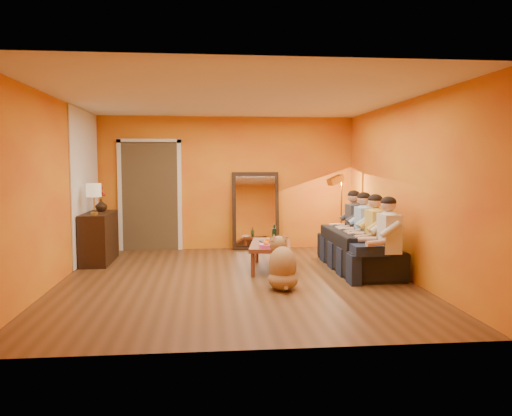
{
  "coord_description": "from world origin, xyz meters",
  "views": [
    {
      "loc": [
        -0.4,
        -7.09,
        1.67
      ],
      "look_at": [
        0.35,
        0.5,
        1.0
      ],
      "focal_mm": 35.0,
      "sensor_mm": 36.0,
      "label": 1
    }
  ],
  "objects": [
    {
      "name": "book_mid",
      "position": [
        0.43,
        0.49,
        0.45
      ],
      "size": [
        0.23,
        0.28,
        0.02
      ],
      "primitive_type": "imported",
      "rotation": [
        0.0,
        0.0,
        -0.25
      ],
      "color": "#B32714",
      "rests_on": "book_lower"
    },
    {
      "name": "person_mid_left",
      "position": [
        2.13,
        0.14,
        0.61
      ],
      "size": [
        0.7,
        0.44,
        1.22
      ],
      "primitive_type": null,
      "color": "gold",
      "rests_on": "sofa"
    },
    {
      "name": "person_far_left",
      "position": [
        2.13,
        -0.41,
        0.61
      ],
      "size": [
        0.7,
        0.44,
        1.22
      ],
      "primitive_type": null,
      "color": "beige",
      "rests_on": "sofa"
    },
    {
      "name": "mirror_frame",
      "position": [
        0.55,
        2.63,
        0.76
      ],
      "size": [
        0.92,
        0.27,
        1.51
      ],
      "primitive_type": "cube",
      "rotation": [
        -0.14,
        0.0,
        0.0
      ],
      "color": "black",
      "rests_on": "floor"
    },
    {
      "name": "vase",
      "position": [
        -2.24,
        1.8,
        0.96
      ],
      "size": [
        0.2,
        0.2,
        0.21
      ],
      "primitive_type": "imported",
      "color": "black",
      "rests_on": "sideboard"
    },
    {
      "name": "door_jamb_left",
      "position": [
        -2.07,
        2.71,
        1.05
      ],
      "size": [
        0.08,
        0.06,
        2.2
      ],
      "primitive_type": "cube",
      "color": "white",
      "rests_on": "wall_back"
    },
    {
      "name": "book_upper",
      "position": [
        0.42,
        0.47,
        0.47
      ],
      "size": [
        0.22,
        0.27,
        0.02
      ],
      "primitive_type": "imported",
      "rotation": [
        0.0,
        0.0,
        0.14
      ],
      "color": "black",
      "rests_on": "book_mid"
    },
    {
      "name": "fruit_bowl",
      "position": [
        0.5,
        0.23,
        0.5
      ],
      "size": [
        0.26,
        0.26,
        0.16
      ],
      "primitive_type": null,
      "color": "#E751AD",
      "rests_on": "coffee_table"
    },
    {
      "name": "room_shell",
      "position": [
        0.0,
        0.37,
        1.3
      ],
      "size": [
        5.0,
        5.5,
        2.6
      ],
      "color": "brown",
      "rests_on": "ground"
    },
    {
      "name": "door_header",
      "position": [
        -1.5,
        2.71,
        2.12
      ],
      "size": [
        1.22,
        0.06,
        0.08
      ],
      "primitive_type": "cube",
      "color": "white",
      "rests_on": "wall_back"
    },
    {
      "name": "wine_bottle",
      "position": [
        0.65,
        0.63,
        0.58
      ],
      "size": [
        0.07,
        0.07,
        0.31
      ],
      "primitive_type": "cylinder",
      "color": "black",
      "rests_on": "coffee_table"
    },
    {
      "name": "white_accent",
      "position": [
        -2.48,
        1.75,
        1.3
      ],
      "size": [
        0.02,
        1.9,
        2.58
      ],
      "primitive_type": "cube",
      "color": "white",
      "rests_on": "wall_left"
    },
    {
      "name": "door_jamb_right",
      "position": [
        -0.93,
        2.71,
        1.05
      ],
      "size": [
        0.08,
        0.06,
        2.2
      ],
      "primitive_type": "cube",
      "color": "white",
      "rests_on": "wall_back"
    },
    {
      "name": "dog",
      "position": [
        0.6,
        -0.56,
        0.36
      ],
      "size": [
        0.48,
        0.67,
        0.73
      ],
      "primitive_type": null,
      "rotation": [
        0.0,
        0.0,
        -0.14
      ],
      "color": "#9B7046",
      "rests_on": "floor"
    },
    {
      "name": "mirror_glass",
      "position": [
        0.55,
        2.59,
        0.76
      ],
      "size": [
        0.78,
        0.21,
        1.35
      ],
      "primitive_type": "cube",
      "rotation": [
        -0.14,
        0.0,
        0.0
      ],
      "color": "white",
      "rests_on": "mirror_frame"
    },
    {
      "name": "doorway_recess",
      "position": [
        -1.5,
        2.83,
        1.05
      ],
      "size": [
        1.06,
        0.3,
        2.1
      ],
      "primitive_type": "cube",
      "color": "#3F2D19",
      "rests_on": "floor"
    },
    {
      "name": "tumbler",
      "position": [
        0.72,
        0.8,
        0.46
      ],
      "size": [
        0.09,
        0.09,
        0.08
      ],
      "primitive_type": "imported",
      "rotation": [
        0.0,
        0.0,
        0.0
      ],
      "color": "#B27F3F",
      "rests_on": "coffee_table"
    },
    {
      "name": "coffee_table",
      "position": [
        0.6,
        0.68,
        0.21
      ],
      "size": [
        0.8,
        1.3,
        0.42
      ],
      "primitive_type": null,
      "rotation": [
        0.0,
        0.0,
        -0.15
      ],
      "color": "brown",
      "rests_on": "floor"
    },
    {
      "name": "person_far_right",
      "position": [
        2.13,
        1.24,
        0.61
      ],
      "size": [
        0.7,
        0.44,
        1.22
      ],
      "primitive_type": null,
      "color": "#343338",
      "rests_on": "sofa"
    },
    {
      "name": "sideboard",
      "position": [
        -2.24,
        1.55,
        0.42
      ],
      "size": [
        0.44,
        1.18,
        0.85
      ],
      "primitive_type": "cube",
      "color": "black",
      "rests_on": "floor"
    },
    {
      "name": "sofa",
      "position": [
        2.0,
        0.59,
        0.31
      ],
      "size": [
        2.16,
        0.84,
        0.63
      ],
      "primitive_type": "imported",
      "rotation": [
        0.0,
        0.0,
        1.57
      ],
      "color": "black",
      "rests_on": "floor"
    },
    {
      "name": "flowers",
      "position": [
        -2.24,
        1.8,
        1.19
      ],
      "size": [
        0.17,
        0.17,
        0.45
      ],
      "primitive_type": null,
      "color": "#B32714",
      "rests_on": "vase"
    },
    {
      "name": "floor_lamp",
      "position": [
        2.1,
        1.97,
        0.72
      ],
      "size": [
        0.36,
        0.32,
        1.44
      ],
      "primitive_type": null,
      "rotation": [
        0.0,
        0.0,
        0.29
      ],
      "color": "gold",
      "rests_on": "floor"
    },
    {
      "name": "book_lower",
      "position": [
        0.42,
        0.48,
        0.43
      ],
      "size": [
        0.18,
        0.23,
        0.02
      ],
      "primitive_type": "imported",
      "rotation": [
        0.0,
        0.0,
        -0.06
      ],
      "color": "black",
      "rests_on": "coffee_table"
    },
    {
      "name": "laptop",
      "position": [
        0.78,
        1.03,
        0.43
      ],
      "size": [
        0.43,
        0.36,
        0.03
      ],
      "primitive_type": "imported",
      "rotation": [
        0.0,
        0.0,
        0.38
      ],
      "color": "black",
      "rests_on": "coffee_table"
    },
    {
      "name": "table_lamp",
      "position": [
        -2.24,
        1.25,
        1.1
      ],
      "size": [
        0.24,
        0.24,
        0.51
      ],
      "primitive_type": null,
      "color": "beige",
      "rests_on": "sideboard"
    },
    {
      "name": "person_mid_right",
      "position": [
        2.13,
        0.69,
        0.61
      ],
      "size": [
        0.7,
        0.44,
        1.22
      ],
      "primitive_type": null,
      "color": "#95B8E7",
      "rests_on": "sofa"
    }
  ]
}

